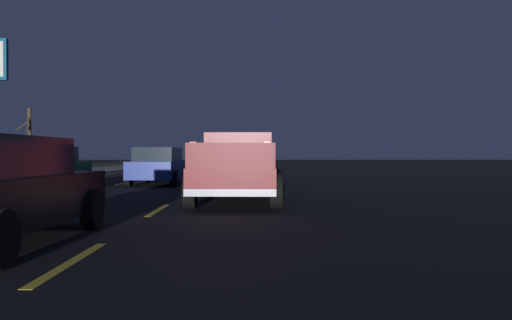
{
  "coord_description": "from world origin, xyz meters",
  "views": [
    {
      "loc": [
        -0.95,
        -3.92,
        1.3
      ],
      "look_at": [
        14.28,
        -4.01,
        1.1
      ],
      "focal_mm": 34.91,
      "sensor_mm": 36.0,
      "label": 1
    }
  ],
  "objects": [
    {
      "name": "sidewalk_shoulder",
      "position": [
        27.0,
        7.45,
        0.06
      ],
      "size": [
        108.0,
        4.0,
        0.12
      ],
      "primitive_type": "cube",
      "color": "gray",
      "rests_on": "ground"
    },
    {
      "name": "ground",
      "position": [
        27.0,
        0.0,
        0.0
      ],
      "size": [
        144.0,
        144.0,
        0.0
      ],
      "primitive_type": "plane",
      "color": "black"
    },
    {
      "name": "lane_markings",
      "position": [
        30.86,
        3.01,
        0.0
      ],
      "size": [
        109.07,
        7.04,
        0.01
      ],
      "color": "yellow",
      "rests_on": "ground"
    },
    {
      "name": "sedan_green",
      "position": [
        16.3,
        3.27,
        0.78
      ],
      "size": [
        4.43,
        2.07,
        1.54
      ],
      "color": "#14592D",
      "rests_on": "ground"
    },
    {
      "name": "pickup_truck",
      "position": [
        12.74,
        -3.51,
        0.91
      ],
      "size": [
        5.47,
        2.38,
        1.87
      ],
      "color": "maroon",
      "rests_on": "ground"
    },
    {
      "name": "bare_tree_far",
      "position": [
        36.93,
        13.1,
        2.48
      ],
      "size": [
        1.1,
        1.1,
        4.76
      ],
      "color": "#423323",
      "rests_on": "ground"
    },
    {
      "name": "sedan_blue",
      "position": [
        19.89,
        0.02,
        0.78
      ],
      "size": [
        4.44,
        2.09,
        1.54
      ],
      "color": "navy",
      "rests_on": "ground"
    }
  ]
}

